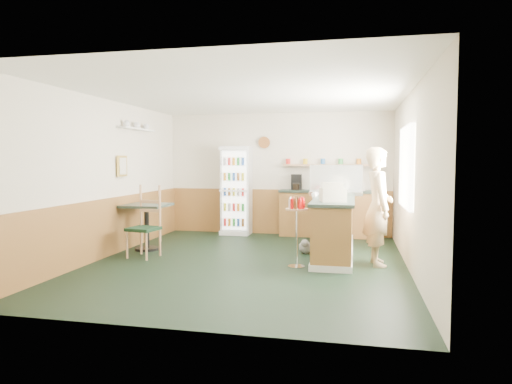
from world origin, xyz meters
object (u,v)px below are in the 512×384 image
(cash_register, at_px, (333,195))
(cafe_chair, at_px, (146,219))
(display_case, at_px, (336,180))
(shopkeeper, at_px, (378,207))
(condiment_stand, at_px, (297,220))
(drinks_fridge, at_px, (236,190))
(cafe_table, at_px, (147,218))

(cash_register, height_order, cafe_chair, cafe_chair)
(display_case, xyz_separation_m, shopkeeper, (0.70, -1.25, -0.35))
(display_case, relative_size, condiment_stand, 0.91)
(drinks_fridge, relative_size, cafe_chair, 1.60)
(cash_register, height_order, condiment_stand, cash_register)
(drinks_fridge, xyz_separation_m, display_case, (2.24, -1.22, 0.30))
(condiment_stand, relative_size, cafe_table, 1.25)
(display_case, bearing_deg, shopkeeper, -60.85)
(shopkeeper, height_order, cafe_chair, shopkeeper)
(display_case, height_order, cafe_table, display_case)
(cash_register, relative_size, shopkeeper, 0.21)
(cafe_chair, bearing_deg, display_case, 33.63)
(display_case, xyz_separation_m, cafe_chair, (-3.17, -1.39, -0.64))
(condiment_stand, height_order, cafe_chair, cafe_chair)
(drinks_fridge, xyz_separation_m, condiment_stand, (1.71, -2.89, -0.25))
(cafe_table, distance_m, cafe_chair, 0.55)
(shopkeeper, bearing_deg, display_case, 20.72)
(cash_register, distance_m, cafe_table, 3.48)
(drinks_fridge, relative_size, shopkeeper, 1.06)
(shopkeeper, relative_size, condiment_stand, 1.74)
(drinks_fridge, height_order, cafe_table, drinks_fridge)
(drinks_fridge, distance_m, shopkeeper, 3.85)
(cafe_table, relative_size, cafe_chair, 0.69)
(condiment_stand, xyz_separation_m, cafe_chair, (-2.64, 0.27, -0.09))
(drinks_fridge, xyz_separation_m, cafe_table, (-1.16, -2.11, -0.38))
(shopkeeper, bearing_deg, condiment_stand, 100.00)
(condiment_stand, distance_m, cafe_chair, 2.66)
(cafe_table, bearing_deg, cash_register, -8.88)
(shopkeeper, height_order, cafe_table, shopkeeper)
(display_case, distance_m, shopkeeper, 1.48)
(condiment_stand, bearing_deg, cash_register, 24.68)
(drinks_fridge, distance_m, condiment_stand, 3.36)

